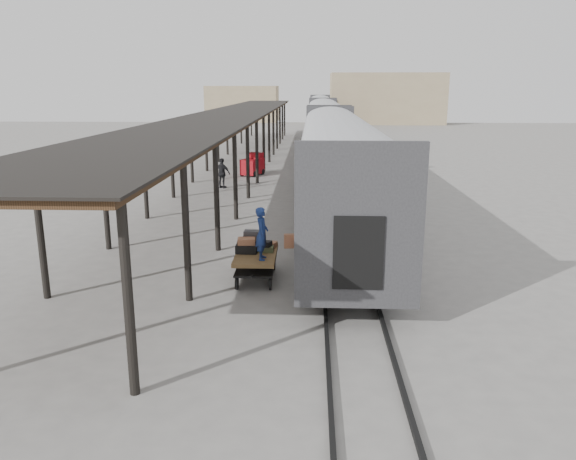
% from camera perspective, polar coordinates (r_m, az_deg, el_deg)
% --- Properties ---
extents(ground, '(160.00, 160.00, 0.00)m').
position_cam_1_polar(ground, '(17.88, -4.38, -4.83)').
color(ground, slate).
rests_on(ground, ground).
extents(train, '(3.45, 76.01, 4.01)m').
position_cam_1_polar(train, '(50.67, 3.79, 10.74)').
color(train, silver).
rests_on(train, ground).
extents(canopy, '(4.90, 64.30, 4.15)m').
position_cam_1_polar(canopy, '(41.17, -5.30, 11.71)').
color(canopy, '#422B19').
rests_on(canopy, ground).
extents(rails, '(1.54, 150.00, 0.12)m').
position_cam_1_polar(rails, '(51.10, 3.74, 7.80)').
color(rails, black).
rests_on(rails, ground).
extents(building_far, '(18.00, 10.00, 8.00)m').
position_cam_1_polar(building_far, '(95.52, 9.90, 13.03)').
color(building_far, tan).
rests_on(building_far, ground).
extents(building_left, '(12.00, 8.00, 6.00)m').
position_cam_1_polar(building_left, '(99.54, -4.61, 12.66)').
color(building_left, tan).
rests_on(building_left, ground).
extents(baggage_cart, '(1.27, 2.41, 0.86)m').
position_cam_1_polar(baggage_cart, '(17.51, -3.25, -2.98)').
color(baggage_cart, brown).
rests_on(baggage_cart, ground).
extents(suitcase_stack, '(1.27, 1.12, 0.60)m').
position_cam_1_polar(suitcase_stack, '(17.69, -3.60, -1.38)').
color(suitcase_stack, '#38373A').
rests_on(suitcase_stack, baggage_cart).
extents(luggage_tug, '(1.59, 1.96, 1.50)m').
position_cam_1_polar(luggage_tug, '(38.39, -3.61, 6.58)').
color(luggage_tug, maroon).
rests_on(luggage_tug, ground).
extents(porter, '(0.40, 0.59, 1.58)m').
position_cam_1_polar(porter, '(16.59, -2.66, -0.35)').
color(porter, navy).
rests_on(porter, baggage_cart).
extents(pedestrian, '(1.13, 0.81, 1.78)m').
position_cam_1_polar(pedestrian, '(33.61, -6.69, 5.75)').
color(pedestrian, black).
rests_on(pedestrian, ground).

